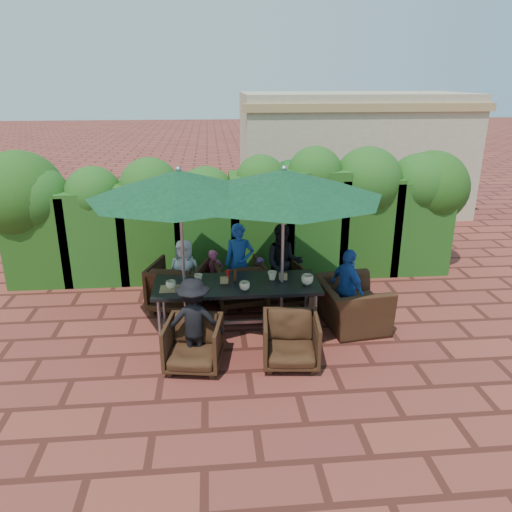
{
  "coord_description": "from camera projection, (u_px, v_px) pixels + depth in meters",
  "views": [
    {
      "loc": [
        -0.41,
        -6.67,
        3.59
      ],
      "look_at": [
        0.24,
        0.4,
        1.04
      ],
      "focal_mm": 35.0,
      "sensor_mm": 36.0,
      "label": 1
    }
  ],
  "objects": [
    {
      "name": "chair_near_left",
      "position": [
        193.0,
        342.0,
        6.45
      ],
      "size": [
        0.8,
        0.76,
        0.73
      ],
      "primitive_type": "imported",
      "rotation": [
        0.0,
        0.0,
        -0.16
      ],
      "color": "black",
      "rests_on": "ground"
    },
    {
      "name": "cup_a",
      "position": [
        171.0,
        285.0,
        7.09
      ],
      "size": [
        0.14,
        0.14,
        0.11
      ],
      "primitive_type": "imported",
      "color": "beige",
      "rests_on": "dining_table"
    },
    {
      "name": "ketchup_bottle",
      "position": [
        228.0,
        275.0,
        7.35
      ],
      "size": [
        0.04,
        0.04,
        0.17
      ],
      "primitive_type": "cylinder",
      "color": "#B20C0A",
      "rests_on": "dining_table"
    },
    {
      "name": "adult_far_left",
      "position": [
        185.0,
        273.0,
        8.19
      ],
      "size": [
        0.62,
        0.45,
        1.12
      ],
      "primitive_type": "imported",
      "rotation": [
        0.0,
        0.0,
        -0.24
      ],
      "color": "silver",
      "rests_on": "ground"
    },
    {
      "name": "cup_c",
      "position": [
        245.0,
        286.0,
        7.04
      ],
      "size": [
        0.15,
        0.15,
        0.12
      ],
      "primitive_type": "imported",
      "color": "beige",
      "rests_on": "dining_table"
    },
    {
      "name": "child_left",
      "position": [
        214.0,
        276.0,
        8.39
      ],
      "size": [
        0.37,
        0.33,
        0.88
      ],
      "primitive_type": "imported",
      "rotation": [
        0.0,
        0.0,
        0.25
      ],
      "color": "#D94C7D",
      "rests_on": "ground"
    },
    {
      "name": "cup_d",
      "position": [
        272.0,
        276.0,
        7.4
      ],
      "size": [
        0.14,
        0.14,
        0.13
      ],
      "primitive_type": "imported",
      "color": "beige",
      "rests_on": "dining_table"
    },
    {
      "name": "pedestrian_a",
      "position": [
        288.0,
        202.0,
        11.12
      ],
      "size": [
        1.89,
        1.01,
        1.92
      ],
      "primitive_type": "imported",
      "rotation": [
        0.0,
        0.0,
        2.93
      ],
      "color": "green",
      "rests_on": "ground"
    },
    {
      "name": "adult_end_right",
      "position": [
        347.0,
        289.0,
        7.44
      ],
      "size": [
        0.61,
        0.8,
        1.23
      ],
      "primitive_type": "imported",
      "rotation": [
        0.0,
        0.0,
        1.97
      ],
      "color": "#1F4CA8",
      "rests_on": "ground"
    },
    {
      "name": "chair_near_right",
      "position": [
        291.0,
        338.0,
        6.52
      ],
      "size": [
        0.78,
        0.74,
        0.74
      ],
      "primitive_type": "imported",
      "rotation": [
        0.0,
        0.0,
        -0.09
      ],
      "color": "black",
      "rests_on": "ground"
    },
    {
      "name": "adult_near_left",
      "position": [
        194.0,
        321.0,
        6.48
      ],
      "size": [
        0.77,
        0.37,
        1.19
      ],
      "primitive_type": "imported",
      "rotation": [
        0.0,
        0.0,
        3.12
      ],
      "color": "black",
      "rests_on": "ground"
    },
    {
      "name": "chair_far_mid",
      "position": [
        239.0,
        281.0,
        8.27
      ],
      "size": [
        0.91,
        0.87,
        0.82
      ],
      "primitive_type": "imported",
      "rotation": [
        0.0,
        0.0,
        3.31
      ],
      "color": "black",
      "rests_on": "ground"
    },
    {
      "name": "adult_far_mid",
      "position": [
        239.0,
        263.0,
        8.29
      ],
      "size": [
        0.5,
        0.41,
        1.34
      ],
      "primitive_type": "imported",
      "rotation": [
        0.0,
        0.0,
        -0.03
      ],
      "color": "#1F4CA8",
      "rests_on": "ground"
    },
    {
      "name": "cup_e",
      "position": [
        307.0,
        280.0,
        7.23
      ],
      "size": [
        0.18,
        0.18,
        0.14
      ],
      "primitive_type": "imported",
      "color": "beige",
      "rests_on": "dining_table"
    },
    {
      "name": "ground",
      "position": [
        243.0,
        330.0,
        7.5
      ],
      "size": [
        80.0,
        80.0,
        0.0
      ],
      "primitive_type": "plane",
      "color": "brown",
      "rests_on": "ground"
    },
    {
      "name": "chair_far_left",
      "position": [
        178.0,
        283.0,
        8.1
      ],
      "size": [
        1.04,
        1.0,
        0.87
      ],
      "primitive_type": "imported",
      "rotation": [
        0.0,
        0.0,
        2.85
      ],
      "color": "black",
      "rests_on": "ground"
    },
    {
      "name": "number_block_left",
      "position": [
        224.0,
        280.0,
        7.27
      ],
      "size": [
        0.12,
        0.06,
        0.1
      ],
      "primitive_type": "cube",
      "color": "tan",
      "rests_on": "dining_table"
    },
    {
      "name": "cup_b",
      "position": [
        198.0,
        278.0,
        7.32
      ],
      "size": [
        0.13,
        0.13,
        0.12
      ],
      "primitive_type": "imported",
      "color": "beige",
      "rests_on": "dining_table"
    },
    {
      "name": "umbrella_left",
      "position": [
        179.0,
        184.0,
        6.79
      ],
      "size": [
        2.55,
        2.55,
        2.46
      ],
      "color": "gray",
      "rests_on": "ground"
    },
    {
      "name": "child_right",
      "position": [
        261.0,
        279.0,
        8.39
      ],
      "size": [
        0.29,
        0.24,
        0.76
      ],
      "primitive_type": "imported",
      "rotation": [
        0.0,
        0.0,
        0.05
      ],
      "color": "#7B4CA6",
      "rests_on": "ground"
    },
    {
      "name": "chair_end_right",
      "position": [
        351.0,
        297.0,
        7.5
      ],
      "size": [
        0.83,
        1.16,
        0.94
      ],
      "primitive_type": "imported",
      "rotation": [
        0.0,
        0.0,
        1.7
      ],
      "color": "black",
      "rests_on": "ground"
    },
    {
      "name": "chair_far_right",
      "position": [
        281.0,
        283.0,
        8.27
      ],
      "size": [
        0.84,
        0.8,
        0.74
      ],
      "primitive_type": "imported",
      "rotation": [
        0.0,
        0.0,
        3.35
      ],
      "color": "black",
      "rests_on": "ground"
    },
    {
      "name": "pedestrian_b",
      "position": [
        336.0,
        201.0,
        11.58
      ],
      "size": [
        0.84,
        0.52,
        1.73
      ],
      "primitive_type": "imported",
      "rotation": [
        0.0,
        0.0,
        3.13
      ],
      "color": "#D94C7D",
      "rests_on": "ground"
    },
    {
      "name": "dining_table",
      "position": [
        237.0,
        288.0,
        7.31
      ],
      "size": [
        2.41,
        0.9,
        0.75
      ],
      "color": "black",
      "rests_on": "ground"
    },
    {
      "name": "building",
      "position": [
        351.0,
        153.0,
        13.81
      ],
      "size": [
        6.2,
        3.08,
        3.2
      ],
      "color": "#C2B190",
      "rests_on": "ground"
    },
    {
      "name": "number_block_right",
      "position": [
        283.0,
        276.0,
        7.4
      ],
      "size": [
        0.12,
        0.06,
        0.1
      ],
      "primitive_type": "cube",
      "color": "tan",
      "rests_on": "dining_table"
    },
    {
      "name": "sauce_bottle",
      "position": [
        235.0,
        275.0,
        7.34
      ],
      "size": [
        0.04,
        0.04,
        0.17
      ],
      "primitive_type": "cylinder",
      "color": "#4C230C",
      "rests_on": "dining_table"
    },
    {
      "name": "serving_tray",
      "position": [
        172.0,
        289.0,
        7.07
      ],
      "size": [
        0.35,
        0.25,
        0.02
      ],
      "primitive_type": "cube",
      "color": "#99774A",
      "rests_on": "dining_table"
    },
    {
      "name": "adult_far_right",
      "position": [
        283.0,
        264.0,
        8.27
      ],
      "size": [
        0.66,
        0.41,
        1.34
      ],
      "primitive_type": "imported",
      "rotation": [
        0.0,
        0.0,
        -0.03
      ],
      "color": "black",
      "rests_on": "ground"
    },
    {
      "name": "pedestrian_c",
      "position": [
        377.0,
        206.0,
        11.53
      ],
      "size": [
        1.05,
        0.6,
        1.54
      ],
      "primitive_type": "imported",
      "rotation": [
        0.0,
        0.0,
        2.99
      ],
      "color": "#96969E",
      "rests_on": "ground"
    },
    {
      "name": "umbrella_right",
      "position": [
        284.0,
        183.0,
        6.84
      ],
      "size": [
        2.8,
        2.8,
        2.46
      ],
      "color": "gray",
      "rests_on": "ground"
    },
    {
      "name": "hedge_wall",
      "position": [
        230.0,
        208.0,
        9.23
      ],
      "size": [
        9.1,
        1.6,
        2.42
      ],
      "color": "#153C10",
      "rests_on": "ground"
    }
  ]
}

